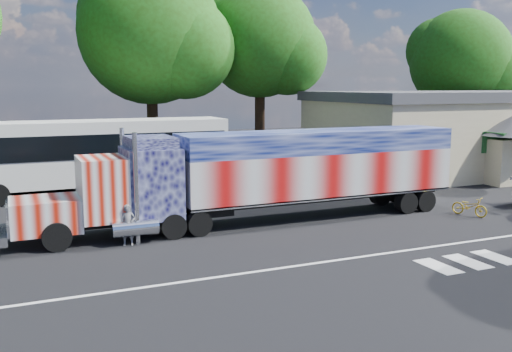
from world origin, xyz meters
name	(u,v)px	position (x,y,z in m)	size (l,w,h in m)	color
ground	(288,239)	(0.00, 0.00, 0.00)	(100.00, 100.00, 0.00)	black
lane_markings	(389,261)	(1.71, -3.77, 0.01)	(30.00, 2.67, 0.01)	silver
semi_truck	(270,173)	(0.50, 2.70, 2.05)	(18.65, 2.95, 3.98)	black
coach_bus	(100,156)	(-4.96, 11.75, 1.98)	(13.11, 3.05, 3.81)	white
hall_building	(481,130)	(19.92, 10.86, 2.62)	(22.40, 12.80, 5.20)	beige
woman	(128,225)	(-5.58, 1.50, 0.73)	(0.53, 0.35, 1.46)	slate
bicycle	(469,206)	(8.87, 0.21, 0.41)	(0.54, 1.56, 0.82)	gold
tree_ne_a	(262,42)	(7.14, 18.34, 8.53)	(8.12, 7.74, 12.46)	black
tree_n_mid	(153,33)	(-0.47, 18.23, 8.84)	(9.51, 9.06, 13.43)	black
tree_far_ne	(463,61)	(26.45, 19.83, 7.60)	(8.99, 8.57, 11.93)	black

